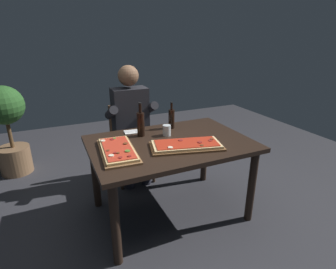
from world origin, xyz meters
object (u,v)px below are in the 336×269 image
at_px(pizza_rectangular_left, 118,150).
at_px(diner_chair, 130,138).
at_px(oil_bottle_amber, 141,124).
at_px(dining_table, 170,151).
at_px(wine_bottle_dark, 171,118).
at_px(tumbler_near_camera, 167,131).
at_px(potted_plant_corner, 8,124).
at_px(pizza_rectangular_front, 187,145).
at_px(seated_diner, 132,120).

xyz_separation_m(pizza_rectangular_left, diner_chair, (0.35, 0.89, -0.27)).
bearing_deg(oil_bottle_amber, dining_table, -52.43).
height_order(wine_bottle_dark, tumbler_near_camera, wine_bottle_dark).
relative_size(oil_bottle_amber, tumbler_near_camera, 3.15).
relative_size(oil_bottle_amber, potted_plant_corner, 0.29).
bearing_deg(pizza_rectangular_left, tumbler_near_camera, 20.15).
bearing_deg(pizza_rectangular_front, wine_bottle_dark, 79.27).
distance_m(diner_chair, seated_diner, 0.28).
height_order(pizza_rectangular_left, oil_bottle_amber, oil_bottle_amber).
xyz_separation_m(dining_table, wine_bottle_dark, (0.16, 0.33, 0.20)).
xyz_separation_m(pizza_rectangular_left, oil_bottle_amber, (0.29, 0.28, 0.10)).
xyz_separation_m(tumbler_near_camera, seated_diner, (-0.16, 0.58, -0.04)).
xyz_separation_m(pizza_rectangular_left, wine_bottle_dark, (0.65, 0.36, 0.08)).
distance_m(dining_table, seated_diner, 0.75).
height_order(pizza_rectangular_front, wine_bottle_dark, wine_bottle_dark).
bearing_deg(seated_diner, potted_plant_corner, 148.34).
bearing_deg(oil_bottle_amber, pizza_rectangular_front, -58.18).
height_order(tumbler_near_camera, diner_chair, diner_chair).
relative_size(tumbler_near_camera, diner_chair, 0.12).
relative_size(pizza_rectangular_left, seated_diner, 0.44).
height_order(wine_bottle_dark, oil_bottle_amber, oil_bottle_amber).
bearing_deg(pizza_rectangular_left, wine_bottle_dark, 29.26).
bearing_deg(diner_chair, potted_plant_corner, 152.39).
xyz_separation_m(pizza_rectangular_front, pizza_rectangular_left, (-0.55, 0.14, 0.00)).
relative_size(pizza_rectangular_front, tumbler_near_camera, 6.51).
bearing_deg(diner_chair, pizza_rectangular_left, -111.65).
xyz_separation_m(diner_chair, seated_diner, (0.00, -0.12, 0.26)).
xyz_separation_m(dining_table, pizza_rectangular_front, (0.07, -0.17, 0.12)).
relative_size(pizza_rectangular_left, potted_plant_corner, 0.53).
xyz_separation_m(dining_table, oil_bottle_amber, (-0.19, 0.24, 0.22)).
xyz_separation_m(dining_table, seated_diner, (-0.13, 0.74, 0.10)).
distance_m(pizza_rectangular_front, pizza_rectangular_left, 0.57).
bearing_deg(potted_plant_corner, diner_chair, -27.61).
distance_m(pizza_rectangular_left, tumbler_near_camera, 0.55).
bearing_deg(wine_bottle_dark, seated_diner, 125.56).
xyz_separation_m(seated_diner, potted_plant_corner, (-1.28, 0.79, -0.11)).
distance_m(oil_bottle_amber, potted_plant_corner, 1.79).
bearing_deg(oil_bottle_amber, seated_diner, 83.04).
distance_m(dining_table, pizza_rectangular_front, 0.22).
bearing_deg(diner_chair, wine_bottle_dark, -61.08).
relative_size(pizza_rectangular_front, pizza_rectangular_left, 1.13).
xyz_separation_m(tumbler_near_camera, diner_chair, (-0.16, 0.70, -0.30)).
bearing_deg(tumbler_near_camera, diner_chair, 103.09).
bearing_deg(dining_table, pizza_rectangular_left, -175.92).
xyz_separation_m(diner_chair, potted_plant_corner, (-1.28, 0.67, 0.14)).
bearing_deg(tumbler_near_camera, pizza_rectangular_left, -159.85).
bearing_deg(seated_diner, dining_table, -80.15).
height_order(diner_chair, seated_diner, seated_diner).
height_order(pizza_rectangular_left, potted_plant_corner, potted_plant_corner).
xyz_separation_m(dining_table, tumbler_near_camera, (0.04, 0.16, 0.14)).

